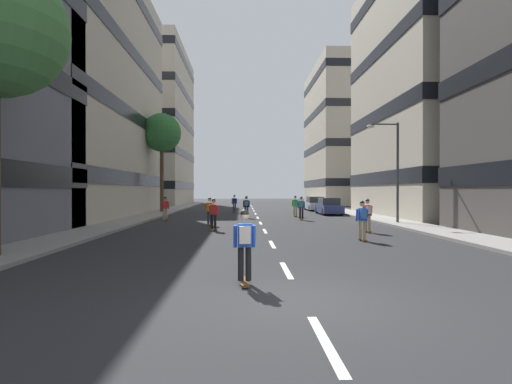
# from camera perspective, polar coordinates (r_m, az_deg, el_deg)

# --- Properties ---
(ground_plane) EXTENTS (136.26, 136.26, 0.00)m
(ground_plane) POSITION_cam_1_polar(r_m,az_deg,el_deg) (30.30, 0.27, -3.95)
(ground_plane) COLOR #28282B
(sidewalk_left) EXTENTS (2.51, 62.45, 0.14)m
(sidewalk_left) POSITION_cam_1_polar(r_m,az_deg,el_deg) (34.05, -15.57, -3.37)
(sidewalk_left) COLOR gray
(sidewalk_left) RESTS_ON ground_plane
(sidewalk_right) EXTENTS (2.51, 62.45, 0.14)m
(sidewalk_right) POSITION_cam_1_polar(r_m,az_deg,el_deg) (34.70, 15.40, -3.31)
(sidewalk_right) COLOR gray
(sidewalk_right) RESTS_ON ground_plane
(lane_markings) EXTENTS (0.16, 52.20, 0.01)m
(lane_markings) POSITION_cam_1_polar(r_m,az_deg,el_deg) (30.59, 0.24, -3.90)
(lane_markings) COLOR silver
(lane_markings) RESTS_ON ground_plane
(building_left_mid) EXTENTS (15.57, 22.87, 21.26)m
(building_left_mid) POSITION_cam_1_polar(r_m,az_deg,el_deg) (37.16, -29.98, 13.45)
(building_left_mid) COLOR #BCB29E
(building_left_mid) RESTS_ON ground_plane
(building_left_far) EXTENTS (15.57, 19.77, 24.72)m
(building_left_far) POSITION_cam_1_polar(r_m,az_deg,el_deg) (64.51, -17.47, 9.39)
(building_left_far) COLOR #BCB29E
(building_left_far) RESTS_ON ground_plane
(building_right_mid) EXTENTS (15.57, 16.20, 21.70)m
(building_right_mid) POSITION_cam_1_polar(r_m,az_deg,el_deg) (38.38, 29.19, 13.35)
(building_right_mid) COLOR #BCB29E
(building_right_mid) RESTS_ON ground_plane
(building_right_far) EXTENTS (15.57, 18.45, 22.41)m
(building_right_far) POSITION_cam_1_polar(r_m,az_deg,el_deg) (65.02, 15.47, 8.29)
(building_right_far) COLOR #BCB29E
(building_right_far) RESTS_ON ground_plane
(parked_car_near) EXTENTS (1.82, 4.40, 1.52)m
(parked_car_near) POSITION_cam_1_polar(r_m,az_deg,el_deg) (35.30, 10.95, -2.22)
(parked_car_near) COLOR navy
(parked_car_near) RESTS_ON ground_plane
(parked_car_mid) EXTENTS (1.82, 4.40, 1.52)m
(parked_car_mid) POSITION_cam_1_polar(r_m,az_deg,el_deg) (41.80, 8.90, -1.82)
(parked_car_mid) COLOR #B2B7BF
(parked_car_mid) RESTS_ON ground_plane
(street_tree_mid) EXTENTS (3.78, 3.78, 9.65)m
(street_tree_mid) POSITION_cam_1_polar(r_m,az_deg,el_deg) (38.58, -14.08, 8.62)
(street_tree_mid) COLOR #4C3823
(street_tree_mid) RESTS_ON sidewalk_left
(streetlamp_right) EXTENTS (2.13, 0.30, 6.50)m
(streetlamp_right) POSITION_cam_1_polar(r_m,az_deg,el_deg) (26.21, 19.90, 4.42)
(streetlamp_right) COLOR #3F3F44
(streetlamp_right) RESTS_ON sidewalk_right
(skater_0) EXTENTS (0.54, 0.91, 1.78)m
(skater_0) POSITION_cam_1_polar(r_m,az_deg,el_deg) (31.75, 5.96, -1.98)
(skater_0) COLOR brown
(skater_0) RESTS_ON ground_plane
(skater_1) EXTENTS (0.53, 0.90, 1.78)m
(skater_1) POSITION_cam_1_polar(r_m,az_deg,el_deg) (28.13, -13.59, -2.28)
(skater_1) COLOR brown
(skater_1) RESTS_ON ground_plane
(skater_2) EXTENTS (0.57, 0.92, 1.78)m
(skater_2) POSITION_cam_1_polar(r_m,az_deg,el_deg) (20.91, -6.43, -3.15)
(skater_2) COLOR brown
(skater_2) RESTS_ON ground_plane
(skater_3) EXTENTS (0.56, 0.92, 1.78)m
(skater_3) POSITION_cam_1_polar(r_m,az_deg,el_deg) (37.32, -3.28, -1.59)
(skater_3) COLOR brown
(skater_3) RESTS_ON ground_plane
(skater_4) EXTENTS (0.55, 0.91, 1.78)m
(skater_4) POSITION_cam_1_polar(r_m,az_deg,el_deg) (30.10, -1.46, -2.04)
(skater_4) COLOR brown
(skater_4) RESTS_ON ground_plane
(skater_5) EXTENTS (0.55, 0.92, 1.78)m
(skater_5) POSITION_cam_1_polar(r_m,az_deg,el_deg) (24.03, -7.01, -2.71)
(skater_5) COLOR brown
(skater_5) RESTS_ON ground_plane
(skater_6) EXTENTS (0.54, 0.91, 1.78)m
(skater_6) POSITION_cam_1_polar(r_m,az_deg,el_deg) (8.99, -1.74, -7.55)
(skater_6) COLOR brown
(skater_6) RESTS_ON ground_plane
(skater_7) EXTENTS (0.54, 0.91, 1.78)m
(skater_7) POSITION_cam_1_polar(r_m,az_deg,el_deg) (17.25, 15.79, -3.79)
(skater_7) COLOR brown
(skater_7) RESTS_ON ground_plane
(skater_8) EXTENTS (0.54, 0.91, 1.78)m
(skater_8) POSITION_cam_1_polar(r_m,az_deg,el_deg) (28.36, 6.88, -2.19)
(skater_8) COLOR brown
(skater_8) RESTS_ON ground_plane
(skater_9) EXTENTS (0.53, 0.90, 1.78)m
(skater_9) POSITION_cam_1_polar(r_m,az_deg,el_deg) (20.75, 16.54, -3.11)
(skater_9) COLOR brown
(skater_9) RESTS_ON ground_plane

